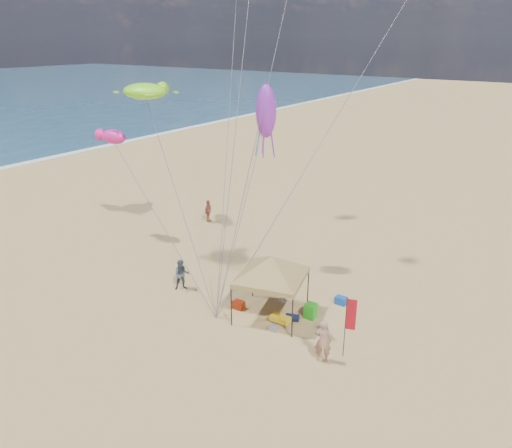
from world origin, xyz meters
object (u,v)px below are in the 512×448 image
object	(u,v)px
cooler_blue	(341,301)
person_near_a	(323,341)
cooler_red	(239,305)
person_near_b	(182,275)
person_far_a	(208,211)
chair_yellow	(263,283)
canopy_tent	(271,259)
feather_flag	(350,318)
person_near_c	(283,286)
chair_green	(311,311)
beach_cart	(280,319)

from	to	relation	value
cooler_blue	person_near_a	distance (m)	4.74
cooler_red	person_near_b	world-z (taller)	person_near_b
cooler_blue	person_far_a	size ratio (longest dim) A/B	0.34
chair_yellow	cooler_blue	bearing A→B (deg)	12.20
canopy_tent	feather_flag	bearing A→B (deg)	-12.04
canopy_tent	person_near_c	world-z (taller)	canopy_tent
feather_flag	chair_green	bearing A→B (deg)	146.04
chair_green	chair_yellow	distance (m)	3.51
cooler_red	person_near_c	size ratio (longest dim) A/B	0.32
person_near_c	chair_yellow	bearing A→B (deg)	3.11
feather_flag	cooler_blue	size ratio (longest dim) A/B	5.01
feather_flag	chair_green	xyz separation A→B (m)	(-2.64, 1.78, -1.47)
person_near_b	person_far_a	size ratio (longest dim) A/B	1.02
beach_cart	person_near_c	bearing A→B (deg)	118.80
cooler_blue	person_near_b	bearing A→B (deg)	-156.37
canopy_tent	feather_flag	size ratio (longest dim) A/B	2.02
cooler_blue	chair_green	size ratio (longest dim) A/B	0.77
feather_flag	chair_yellow	size ratio (longest dim) A/B	3.87
chair_yellow	person_far_a	xyz separation A→B (m)	(-8.55, 5.93, 0.45)
beach_cart	person_near_b	bearing A→B (deg)	-178.36
cooler_blue	person_far_a	bearing A→B (deg)	157.98
chair_yellow	beach_cart	world-z (taller)	chair_yellow
cooler_red	cooler_blue	distance (m)	4.97
cooler_red	cooler_blue	world-z (taller)	same
cooler_red	chair_yellow	xyz separation A→B (m)	(-0.13, 2.28, 0.16)
canopy_tent	person_far_a	world-z (taller)	canopy_tent
chair_green	person_near_a	xyz separation A→B (m)	(1.93, -2.58, 0.59)
cooler_red	beach_cart	distance (m)	2.30
cooler_red	chair_yellow	world-z (taller)	chair_yellow
cooler_red	chair_yellow	distance (m)	2.29
beach_cart	cooler_red	bearing A→B (deg)	-177.97
person_far_a	feather_flag	bearing A→B (deg)	-136.78
cooler_blue	person_near_c	bearing A→B (deg)	-150.40
cooler_red	cooler_blue	size ratio (longest dim) A/B	1.00
chair_yellow	person_near_a	bearing A→B (deg)	-34.50
cooler_red	person_near_a	xyz separation A→B (m)	(5.15, -1.35, 0.75)
chair_green	beach_cart	size ratio (longest dim) A/B	0.78
feather_flag	chair_green	distance (m)	3.50
cooler_blue	person_near_b	distance (m)	8.07
beach_cart	person_near_a	distance (m)	3.28
feather_flag	cooler_blue	world-z (taller)	feather_flag
chair_green	beach_cart	bearing A→B (deg)	-128.76
person_near_a	beach_cart	bearing A→B (deg)	-47.34
feather_flag	person_near_b	bearing A→B (deg)	177.19
chair_yellow	person_near_b	distance (m)	4.16
cooler_blue	person_near_c	world-z (taller)	person_near_c
feather_flag	cooler_red	bearing A→B (deg)	174.68
chair_yellow	person_near_a	xyz separation A→B (m)	(5.28, -3.63, 0.59)
person_near_a	person_near_b	bearing A→B (deg)	-28.95
chair_yellow	person_near_c	xyz separation A→B (m)	(1.52, -0.54, 0.51)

